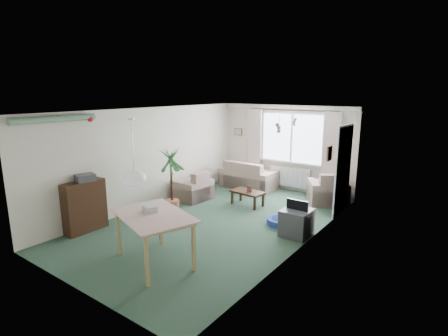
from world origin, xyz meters
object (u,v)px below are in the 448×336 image
Objects in this scene: pet_bed at (282,221)px; dining_table at (154,239)px; sofa at (249,174)px; armchair_corner at (328,187)px; tv_cube at (296,223)px; houseplant at (171,179)px; armchair_left at (192,185)px; bookshelf at (85,206)px; coffee_table at (247,198)px.

dining_table is at bearing -108.22° from pet_bed.
armchair_corner is at bearing 179.68° from sofa.
sofa is at bearing 103.81° from dining_table.
sofa is 2.76× the size of tv_cube.
houseplant is 2.99m from tv_cube.
bookshelf is (-0.34, -2.87, 0.14)m from armchair_left.
coffee_table is at bearing 153.52° from pet_bed.
armchair_left is at bearing 175.71° from pet_bed.
armchair_left is 2.90m from bookshelf.
tv_cube is at bearing 9.41° from houseplant.
bookshelf is (-1.78, -3.30, 0.34)m from coffee_table.
armchair_left reaches higher than coffee_table.
bookshelf is at bearing -118.27° from coffee_table.
armchair_corner is 5.71m from bookshelf.
sofa is 2.00× the size of coffee_table.
sofa is 1.00× the size of houseplant.
armchair_corner is 1.42× the size of pet_bed.
bookshelf reaches higher than armchair_corner.
bookshelf is 4.23m from tv_cube.
sofa is at bearing 137.32° from tv_cube.
houseplant reaches higher than bookshelf.
houseplant reaches higher than dining_table.
dining_table reaches higher than armchair_corner.
armchair_corner is (2.36, -0.02, 0.01)m from sofa.
bookshelf is at bearing 78.79° from sofa.
coffee_table is at bearing 109.97° from armchair_left.
armchair_left is at bearing 169.69° from tv_cube.
sofa is at bearing 164.61° from armchair_left.
armchair_corner is at bearing 75.97° from dining_table.
coffee_table is 1.42m from pet_bed.
sofa is 1.54× the size of bookshelf.
tv_cube is (1.41, 2.41, -0.15)m from dining_table.
dining_table reaches higher than pet_bed.
armchair_left is (-2.98, -1.77, -0.03)m from armchair_corner.
pet_bed is (1.27, -0.63, -0.12)m from coffee_table.
armchair_corner is 3.91m from houseplant.
armchair_left is 3.48m from dining_table.
tv_cube is at bearing 63.75° from armchair_corner.
sofa is 1.62m from coffee_table.
houseplant is 2.49× the size of pet_bed.
tv_cube is (3.54, 2.30, -0.25)m from bookshelf.
houseplant is (0.30, -1.05, 0.42)m from armchair_left.
sofa is 4.77m from bookshelf.
armchair_left reaches higher than tv_cube.
houseplant is 2.75× the size of tv_cube.
coffee_table is at bearing 61.84° from bookshelf.
armchair_left is 1.17m from houseplant.
sofa is 2.91m from pet_bed.
armchair_left is 1.06× the size of coffee_table.
tv_cube is at bearing 59.62° from dining_table.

